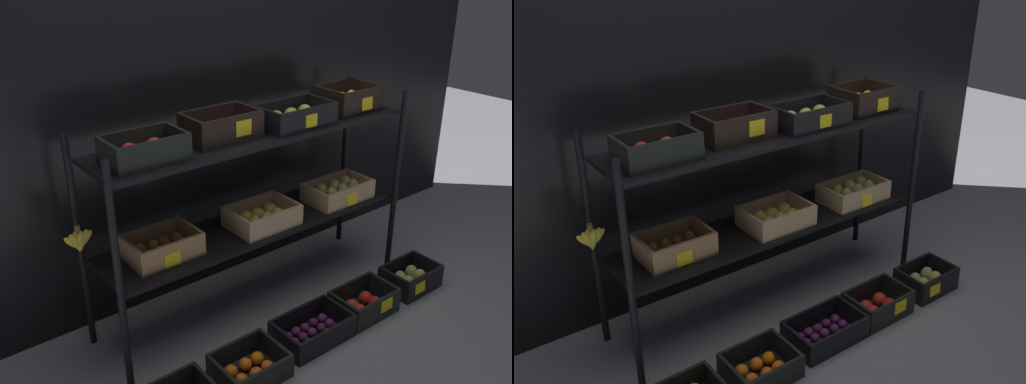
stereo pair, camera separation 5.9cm
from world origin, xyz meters
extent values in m
plane|color=gray|center=(0.00, 0.00, 0.00)|extent=(10.00, 10.00, 0.00)
cube|color=black|center=(0.00, 0.40, 1.16)|extent=(4.09, 0.12, 2.32)
cylinder|color=black|center=(-0.84, -0.20, 0.53)|extent=(0.03, 0.03, 1.07)
cylinder|color=black|center=(0.84, -0.20, 0.53)|extent=(0.03, 0.03, 1.07)
cylinder|color=black|center=(-0.84, 0.20, 0.53)|extent=(0.03, 0.03, 1.07)
cylinder|color=black|center=(0.84, 0.20, 0.53)|extent=(0.03, 0.03, 1.07)
cube|color=black|center=(0.00, 0.00, 0.46)|extent=(1.66, 0.37, 0.02)
cube|color=black|center=(0.00, 0.00, 0.95)|extent=(1.66, 0.37, 0.02)
cube|color=#A87F51|center=(-0.54, 0.00, 0.47)|extent=(0.32, 0.23, 0.01)
cube|color=#A87F51|center=(-0.54, -0.11, 0.53)|extent=(0.32, 0.02, 0.10)
cube|color=#A87F51|center=(-0.54, 0.10, 0.53)|extent=(0.32, 0.02, 0.10)
cube|color=#A87F51|center=(-0.69, 0.00, 0.53)|extent=(0.02, 0.20, 0.10)
cube|color=#A87F51|center=(-0.39, 0.00, 0.53)|extent=(0.02, 0.20, 0.10)
ellipsoid|color=brown|center=(-0.63, -0.04, 0.51)|extent=(0.05, 0.05, 0.07)
ellipsoid|color=brown|center=(-0.57, -0.04, 0.51)|extent=(0.05, 0.05, 0.07)
ellipsoid|color=brown|center=(-0.51, -0.04, 0.51)|extent=(0.05, 0.05, 0.07)
ellipsoid|color=brown|center=(-0.45, -0.04, 0.51)|extent=(0.05, 0.05, 0.07)
ellipsoid|color=brown|center=(-0.63, 0.03, 0.51)|extent=(0.05, 0.05, 0.07)
ellipsoid|color=brown|center=(-0.57, 0.03, 0.51)|extent=(0.05, 0.05, 0.07)
ellipsoid|color=brown|center=(-0.51, 0.03, 0.51)|extent=(0.05, 0.05, 0.07)
ellipsoid|color=brown|center=(-0.45, 0.03, 0.51)|extent=(0.05, 0.05, 0.07)
cube|color=yellow|center=(-0.56, -0.12, 0.51)|extent=(0.08, 0.01, 0.06)
cube|color=tan|center=(0.01, -0.04, 0.47)|extent=(0.34, 0.24, 0.01)
cube|color=tan|center=(0.01, -0.15, 0.53)|extent=(0.34, 0.02, 0.09)
cube|color=tan|center=(0.01, 0.08, 0.53)|extent=(0.34, 0.02, 0.09)
cube|color=tan|center=(-0.15, -0.04, 0.53)|extent=(0.02, 0.21, 0.09)
cube|color=tan|center=(0.17, -0.04, 0.53)|extent=(0.02, 0.21, 0.09)
sphere|color=gold|center=(-0.07, -0.07, 0.52)|extent=(0.07, 0.07, 0.07)
sphere|color=gold|center=(0.01, -0.07, 0.52)|extent=(0.07, 0.07, 0.07)
sphere|color=#E6C447|center=(0.08, -0.07, 0.52)|extent=(0.07, 0.07, 0.07)
sphere|color=#E4B04E|center=(-0.06, 0.00, 0.52)|extent=(0.07, 0.07, 0.07)
sphere|color=#D9C44E|center=(0.01, -0.01, 0.52)|extent=(0.07, 0.07, 0.07)
sphere|color=#E2B94F|center=(0.09, 0.00, 0.52)|extent=(0.07, 0.07, 0.07)
cube|color=tan|center=(0.54, -0.05, 0.47)|extent=(0.37, 0.22, 0.01)
cube|color=tan|center=(0.54, -0.15, 0.53)|extent=(0.37, 0.02, 0.09)
cube|color=tan|center=(0.54, 0.05, 0.53)|extent=(0.37, 0.02, 0.09)
cube|color=tan|center=(0.36, -0.05, 0.53)|extent=(0.02, 0.19, 0.09)
cube|color=tan|center=(0.71, -0.05, 0.53)|extent=(0.02, 0.19, 0.09)
ellipsoid|color=#ACC251|center=(0.45, -0.08, 0.53)|extent=(0.07, 0.07, 0.09)
ellipsoid|color=tan|center=(0.54, -0.08, 0.53)|extent=(0.07, 0.07, 0.09)
ellipsoid|color=#AAB256|center=(0.62, -0.08, 0.53)|extent=(0.07, 0.07, 0.09)
ellipsoid|color=#ACAE52|center=(0.44, -0.02, 0.53)|extent=(0.07, 0.07, 0.09)
ellipsoid|color=#BDBD62|center=(0.54, -0.02, 0.53)|extent=(0.07, 0.07, 0.09)
ellipsoid|color=#B5C254|center=(0.62, -0.02, 0.53)|extent=(0.07, 0.07, 0.09)
cube|color=yellow|center=(0.53, -0.16, 0.51)|extent=(0.07, 0.01, 0.07)
cube|color=black|center=(-0.60, -0.04, 0.96)|extent=(0.33, 0.21, 0.01)
cube|color=black|center=(-0.60, -0.13, 1.02)|extent=(0.33, 0.02, 0.11)
cube|color=black|center=(-0.60, 0.06, 1.02)|extent=(0.33, 0.02, 0.11)
cube|color=black|center=(-0.76, -0.04, 1.02)|extent=(0.02, 0.17, 0.11)
cube|color=black|center=(-0.45, -0.04, 1.02)|extent=(0.02, 0.17, 0.11)
sphere|color=red|center=(-0.66, -0.07, 1.00)|extent=(0.07, 0.07, 0.07)
sphere|color=red|center=(-0.55, -0.06, 1.00)|extent=(0.07, 0.07, 0.07)
sphere|color=red|center=(-0.66, -0.01, 1.00)|extent=(0.07, 0.07, 0.07)
sphere|color=red|center=(-0.54, -0.01, 1.00)|extent=(0.07, 0.07, 0.07)
cube|color=black|center=(-0.20, 0.01, 0.96)|extent=(0.34, 0.21, 0.01)
cube|color=black|center=(-0.20, -0.09, 1.03)|extent=(0.34, 0.02, 0.12)
cube|color=black|center=(-0.20, 0.10, 1.03)|extent=(0.34, 0.02, 0.12)
cube|color=black|center=(-0.35, 0.01, 1.03)|extent=(0.02, 0.18, 0.12)
cube|color=black|center=(-0.04, 0.01, 1.03)|extent=(0.02, 0.18, 0.12)
sphere|color=#622A4C|center=(-0.30, -0.03, 0.99)|extent=(0.05, 0.05, 0.05)
sphere|color=#5C2945|center=(-0.24, -0.02, 0.99)|extent=(0.05, 0.05, 0.05)
sphere|color=#651D57|center=(-0.19, -0.02, 0.99)|extent=(0.05, 0.05, 0.05)
sphere|color=#6B2847|center=(-0.14, -0.02, 0.99)|extent=(0.05, 0.05, 0.05)
sphere|color=#562C48|center=(-0.09, -0.02, 0.99)|extent=(0.05, 0.05, 0.05)
sphere|color=#5C2B53|center=(-0.29, 0.04, 0.99)|extent=(0.05, 0.05, 0.05)
sphere|color=#601F4B|center=(-0.25, 0.04, 0.99)|extent=(0.05, 0.05, 0.05)
sphere|color=#571B4C|center=(-0.19, 0.04, 0.99)|extent=(0.05, 0.05, 0.05)
sphere|color=#562146|center=(-0.14, 0.04, 0.99)|extent=(0.05, 0.05, 0.05)
sphere|color=#5C1D59|center=(-0.09, 0.04, 0.99)|extent=(0.05, 0.05, 0.05)
cube|color=yellow|center=(-0.15, -0.10, 1.03)|extent=(0.08, 0.01, 0.07)
cube|color=black|center=(0.21, -0.04, 0.96)|extent=(0.37, 0.22, 0.01)
cube|color=black|center=(0.21, -0.15, 1.02)|extent=(0.37, 0.02, 0.10)
cube|color=black|center=(0.21, 0.06, 1.02)|extent=(0.37, 0.02, 0.10)
cube|color=black|center=(0.03, -0.04, 1.02)|extent=(0.02, 0.19, 0.10)
cube|color=black|center=(0.38, -0.04, 1.02)|extent=(0.02, 0.19, 0.10)
sphere|color=#95B145|center=(0.11, -0.07, 1.00)|extent=(0.07, 0.07, 0.07)
sphere|color=#86B236|center=(0.21, -0.08, 1.00)|extent=(0.07, 0.07, 0.07)
sphere|color=#8DBD43|center=(0.29, -0.07, 1.00)|extent=(0.07, 0.07, 0.07)
sphere|color=#98B549|center=(0.11, -0.01, 1.00)|extent=(0.07, 0.07, 0.07)
sphere|color=#95B136|center=(0.21, -0.02, 1.00)|extent=(0.07, 0.07, 0.07)
sphere|color=#88C438|center=(0.30, -0.01, 1.00)|extent=(0.07, 0.07, 0.07)
cube|color=yellow|center=(0.21, -0.16, 1.01)|extent=(0.07, 0.01, 0.06)
cube|color=black|center=(0.61, 0.00, 0.96)|extent=(0.30, 0.25, 0.01)
cube|color=black|center=(0.61, -0.12, 1.03)|extent=(0.30, 0.02, 0.12)
cube|color=black|center=(0.61, 0.11, 1.03)|extent=(0.30, 0.02, 0.12)
cube|color=black|center=(0.47, 0.00, 1.03)|extent=(0.02, 0.21, 0.12)
cube|color=black|center=(0.75, 0.00, 1.03)|extent=(0.02, 0.21, 0.12)
ellipsoid|color=yellow|center=(0.54, -0.05, 1.01)|extent=(0.06, 0.06, 0.08)
ellipsoid|color=yellow|center=(0.61, -0.04, 1.01)|extent=(0.06, 0.06, 0.08)
ellipsoid|color=yellow|center=(0.68, -0.04, 1.01)|extent=(0.06, 0.06, 0.08)
ellipsoid|color=yellow|center=(0.54, 0.04, 1.01)|extent=(0.06, 0.06, 0.08)
ellipsoid|color=yellow|center=(0.61, 0.03, 1.01)|extent=(0.06, 0.06, 0.08)
ellipsoid|color=yellow|center=(0.68, 0.03, 1.01)|extent=(0.06, 0.06, 0.08)
cube|color=yellow|center=(0.63, -0.13, 1.01)|extent=(0.08, 0.01, 0.07)
cylinder|color=brown|center=(-0.88, 0.08, 0.68)|extent=(0.02, 0.02, 0.02)
ellipsoid|color=yellow|center=(-0.91, 0.08, 0.62)|extent=(0.09, 0.03, 0.09)
ellipsoid|color=yellow|center=(-0.90, 0.08, 0.62)|extent=(0.07, 0.03, 0.10)
ellipsoid|color=yellow|center=(-0.89, 0.09, 0.62)|extent=(0.05, 0.03, 0.10)
ellipsoid|color=yellow|center=(-0.88, 0.08, 0.62)|extent=(0.05, 0.03, 0.10)
ellipsoid|color=yellow|center=(-0.87, 0.09, 0.62)|extent=(0.08, 0.03, 0.10)
ellipsoid|color=yellow|center=(-0.86, 0.09, 0.62)|extent=(0.10, 0.03, 0.09)
cube|color=black|center=(-0.39, -0.45, 0.01)|extent=(0.31, 0.25, 0.01)
cube|color=black|center=(-0.39, -0.57, 0.07)|extent=(0.31, 0.02, 0.11)
cube|color=black|center=(-0.39, -0.34, 0.07)|extent=(0.31, 0.02, 0.11)
cube|color=black|center=(-0.53, -0.45, 0.07)|extent=(0.02, 0.21, 0.11)
cube|color=black|center=(-0.24, -0.45, 0.07)|extent=(0.02, 0.21, 0.11)
sphere|color=orange|center=(-0.46, -0.49, 0.04)|extent=(0.06, 0.06, 0.06)
sphere|color=orange|center=(-0.38, -0.50, 0.04)|extent=(0.06, 0.06, 0.06)
sphere|color=orange|center=(-0.32, -0.49, 0.04)|extent=(0.06, 0.06, 0.06)
sphere|color=orange|center=(-0.46, -0.42, 0.04)|extent=(0.06, 0.06, 0.06)
sphere|color=orange|center=(-0.39, -0.42, 0.04)|extent=(0.06, 0.06, 0.06)
sphere|color=orange|center=(-0.32, -0.42, 0.04)|extent=(0.06, 0.06, 0.06)
cube|color=black|center=(0.01, -0.43, 0.01)|extent=(0.38, 0.23, 0.01)
cube|color=black|center=(0.01, -0.54, 0.07)|extent=(0.38, 0.02, 0.11)
cube|color=black|center=(0.01, -0.32, 0.07)|extent=(0.38, 0.02, 0.11)
cube|color=black|center=(-0.17, -0.43, 0.07)|extent=(0.02, 0.20, 0.11)
cube|color=black|center=(0.19, -0.43, 0.07)|extent=(0.02, 0.20, 0.11)
sphere|color=#61245B|center=(-0.10, -0.48, 0.04)|extent=(0.05, 0.05, 0.05)
sphere|color=#672E59|center=(-0.05, -0.48, 0.04)|extent=(0.05, 0.05, 0.05)
sphere|color=#601957|center=(0.01, -0.49, 0.04)|extent=(0.05, 0.05, 0.05)
sphere|color=#6C1758|center=(0.07, -0.48, 0.04)|extent=(0.05, 0.05, 0.05)
sphere|color=#6D2950|center=(0.13, -0.49, 0.04)|extent=(0.05, 0.05, 0.05)
sphere|color=#54205B|center=(-0.11, -0.44, 0.04)|extent=(0.05, 0.05, 0.05)
sphere|color=#541E4B|center=(-0.05, -0.43, 0.04)|extent=(0.05, 0.05, 0.05)
sphere|color=#59245A|center=(0.01, -0.43, 0.04)|extent=(0.05, 0.05, 0.05)
sphere|color=#57204D|center=(0.07, -0.43, 0.04)|extent=(0.05, 0.05, 0.05)
sphere|color=#641F4C|center=(0.13, -0.43, 0.04)|extent=(0.05, 0.05, 0.05)
sphere|color=#591F48|center=(-0.11, -0.39, 0.04)|extent=(0.05, 0.05, 0.05)
sphere|color=#5F214E|center=(-0.05, -0.38, 0.04)|extent=(0.05, 0.05, 0.05)
sphere|color=#5D1C47|center=(0.01, -0.38, 0.04)|extent=(0.05, 0.05, 0.05)
sphere|color=#581745|center=(0.07, -0.38, 0.04)|extent=(0.05, 0.05, 0.05)
sphere|color=#56235A|center=(0.13, -0.38, 0.04)|extent=(0.05, 0.05, 0.05)
cube|color=black|center=(0.37, -0.44, 0.01)|extent=(0.32, 0.22, 0.01)
cube|color=black|center=(0.37, -0.54, 0.07)|extent=(0.32, 0.02, 0.12)
cube|color=black|center=(0.37, -0.34, 0.07)|extent=(0.32, 0.02, 0.12)
cube|color=black|center=(0.22, -0.44, 0.07)|extent=(0.02, 0.19, 0.12)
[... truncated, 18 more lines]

